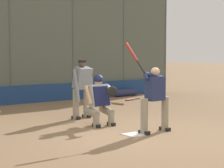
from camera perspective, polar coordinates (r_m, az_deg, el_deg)
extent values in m
plane|color=#846647|center=(8.28, 3.41, -7.72)|extent=(160.00, 160.00, 0.00)
cube|color=white|center=(8.28, 3.41, -7.68)|extent=(0.43, 0.43, 0.01)
cylinder|color=#515651|center=(18.42, 8.14, 6.43)|extent=(0.08, 0.08, 4.88)
cylinder|color=#515651|center=(16.63, 1.80, 6.72)|extent=(0.08, 0.08, 4.88)
cylinder|color=#515651|center=(15.09, -5.96, 6.95)|extent=(0.08, 0.08, 4.88)
cylinder|color=#515651|center=(13.88, -15.27, 7.07)|extent=(0.08, 0.08, 4.88)
cube|color=#515B51|center=(13.88, -15.27, 7.07)|extent=(15.76, 0.01, 4.88)
cube|color=navy|center=(13.84, -14.94, -1.69)|extent=(15.45, 0.18, 0.65)
cube|color=slate|center=(16.86, -14.12, -1.54)|extent=(11.03, 3.05, 0.12)
cube|color=slate|center=(15.85, -12.53, -1.29)|extent=(11.03, 0.55, 0.44)
cube|color=#B7BABC|center=(15.82, -12.54, -0.36)|extent=(11.03, 0.24, 0.08)
cube|color=slate|center=(16.33, -13.36, -0.58)|extent=(11.03, 0.55, 0.76)
cube|color=#B7BABC|center=(16.30, -13.39, 0.89)|extent=(11.03, 0.24, 0.08)
cube|color=slate|center=(16.82, -14.15, 0.08)|extent=(11.03, 0.55, 1.08)
cube|color=#B7BABC|center=(16.79, -14.19, 2.06)|extent=(11.03, 0.24, 0.08)
cube|color=slate|center=(17.31, -14.90, 0.72)|extent=(11.03, 0.55, 1.40)
cube|color=#B7BABC|center=(17.28, -14.94, 3.16)|extent=(11.03, 0.24, 0.08)
cube|color=slate|center=(17.81, -15.60, 1.31)|extent=(11.03, 0.55, 1.72)
cube|color=#B7BABC|center=(17.79, -15.65, 4.21)|extent=(11.03, 0.24, 0.08)
cylinder|color=gray|center=(8.73, 8.08, -4.50)|extent=(0.16, 0.16, 0.79)
cube|color=black|center=(8.79, 8.05, -6.79)|extent=(0.11, 0.28, 0.08)
cylinder|color=gray|center=(8.27, 4.94, -4.96)|extent=(0.16, 0.16, 0.79)
cube|color=black|center=(8.33, 4.93, -7.37)|extent=(0.11, 0.28, 0.08)
cube|color=navy|center=(8.43, 6.59, -0.67)|extent=(0.43, 0.25, 0.54)
sphere|color=tan|center=(8.40, 6.61, 1.85)|extent=(0.20, 0.20, 0.20)
cylinder|color=navy|center=(8.42, 6.45, 1.23)|extent=(0.56, 0.14, 0.21)
cylinder|color=navy|center=(8.24, 5.17, 1.18)|extent=(0.13, 0.16, 0.15)
sphere|color=black|center=(8.25, 5.02, 1.58)|extent=(0.04, 0.04, 0.04)
cylinder|color=black|center=(8.26, 4.42, 2.57)|extent=(0.14, 0.18, 0.30)
cylinder|color=maroon|center=(8.31, 2.98, 4.92)|extent=(0.23, 0.29, 0.43)
cylinder|color=gray|center=(9.31, -0.11, -5.36)|extent=(0.16, 0.16, 0.33)
cylinder|color=gray|center=(9.46, -0.81, -4.09)|extent=(0.23, 0.51, 0.25)
cube|color=black|center=(9.33, -0.11, -6.10)|extent=(0.12, 0.27, 0.08)
cylinder|color=gray|center=(9.08, -2.42, -5.61)|extent=(0.16, 0.16, 0.33)
cylinder|color=gray|center=(9.23, -3.09, -4.30)|extent=(0.23, 0.51, 0.25)
cube|color=black|center=(9.11, -2.41, -6.37)|extent=(0.12, 0.27, 0.08)
cube|color=#B7B7BC|center=(9.33, -2.09, -1.78)|extent=(0.50, 0.42, 0.59)
cube|color=#191E47|center=(9.20, -1.59, -1.86)|extent=(0.43, 0.18, 0.49)
sphere|color=tan|center=(9.30, -2.10, 0.48)|extent=(0.22, 0.22, 0.22)
sphere|color=#191E47|center=(9.30, -2.10, 0.71)|extent=(0.24, 0.24, 0.24)
cylinder|color=#B7B7BC|center=(9.19, -0.32, -0.74)|extent=(0.35, 0.55, 0.17)
ellipsoid|color=black|center=(8.92, 0.00, -1.12)|extent=(0.31, 0.12, 0.24)
cylinder|color=tan|center=(9.19, -3.61, -1.71)|extent=(0.12, 0.34, 0.47)
cylinder|color=gray|center=(10.50, -3.92, -2.89)|extent=(0.17, 0.17, 0.83)
cube|color=black|center=(10.55, -3.91, -4.91)|extent=(0.14, 0.29, 0.08)
cylinder|color=gray|center=(10.26, -5.52, -3.07)|extent=(0.17, 0.17, 0.83)
cube|color=black|center=(10.31, -5.51, -5.14)|extent=(0.14, 0.29, 0.08)
cube|color=gray|center=(10.27, -4.53, 0.92)|extent=(0.49, 0.45, 0.63)
sphere|color=brown|center=(10.25, -4.54, 3.14)|extent=(0.21, 0.21, 0.21)
cylinder|color=black|center=(10.25, -4.54, 3.46)|extent=(0.22, 0.22, 0.07)
cylinder|color=gray|center=(10.41, -3.22, -0.09)|extent=(0.12, 0.23, 0.88)
cylinder|color=gray|center=(10.07, -5.42, -0.25)|extent=(0.17, 0.24, 0.88)
sphere|color=black|center=(13.75, -1.03, -2.80)|extent=(0.04, 0.04, 0.04)
cylinder|color=black|center=(13.63, -0.45, -2.86)|extent=(0.11, 0.36, 0.03)
cylinder|color=tan|center=(13.37, 0.98, -3.00)|extent=(0.18, 0.50, 0.07)
sphere|color=black|center=(15.05, 4.16, -2.21)|extent=(0.04, 0.04, 0.04)
cylinder|color=black|center=(14.92, 3.75, -2.26)|extent=(0.34, 0.08, 0.03)
cylinder|color=maroon|center=(14.61, 2.74, -2.40)|extent=(0.48, 0.14, 0.07)
cylinder|color=navy|center=(16.14, 2.03, -1.33)|extent=(1.02, 0.31, 0.31)
sphere|color=navy|center=(16.47, 3.39, -1.23)|extent=(0.30, 0.30, 0.30)
sphere|color=navy|center=(15.82, 0.62, -1.44)|extent=(0.30, 0.30, 0.30)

